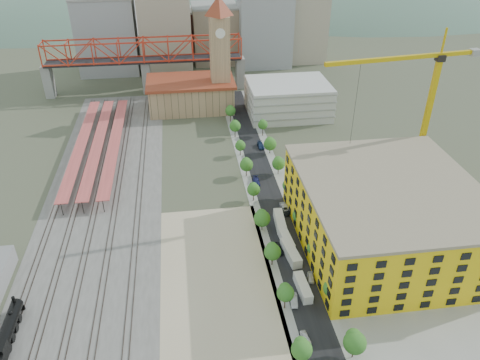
{
  "coord_description": "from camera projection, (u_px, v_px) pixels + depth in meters",
  "views": [
    {
      "loc": [
        -10.12,
        -114.6,
        81.8
      ],
      "look_at": [
        5.82,
        1.62,
        10.0
      ],
      "focal_mm": 35.0,
      "sensor_mm": 36.0,
      "label": 1
    }
  ],
  "objects": [
    {
      "name": "platform_canopies",
      "position": [
        98.0,
        142.0,
        171.9
      ],
      "size": [
        16.0,
        80.0,
        4.12
      ],
      "color": "#DC5954",
      "rests_on": "ground"
    },
    {
      "name": "sidewalk_east",
      "position": [
        281.0,
        181.0,
        155.87
      ],
      "size": [
        3.0,
        170.0,
        0.04
      ],
      "primitive_type": "cube",
      "color": "gray",
      "rests_on": "ground"
    },
    {
      "name": "construction_pad",
      "position": [
        391.0,
        241.0,
        129.01
      ],
      "size": [
        50.0,
        90.0,
        0.06
      ],
      "primitive_type": "cube",
      "color": "gray",
      "rests_on": "ground"
    },
    {
      "name": "ballast_strip",
      "position": [
        106.0,
        190.0,
        151.31
      ],
      "size": [
        36.0,
        165.0,
        0.06
      ],
      "primitive_type": "cube",
      "color": "#605E59",
      "rests_on": "ground"
    },
    {
      "name": "site_trailer_b",
      "position": [
        291.0,
        253.0,
        122.77
      ],
      "size": [
        3.87,
        10.29,
        2.75
      ],
      "primitive_type": "cube",
      "rotation": [
        0.0,
        0.0,
        0.13
      ],
      "color": "silver",
      "rests_on": "ground"
    },
    {
      "name": "dirt_lot",
      "position": [
        219.0,
        288.0,
        113.62
      ],
      "size": [
        28.0,
        67.0,
        0.06
      ],
      "primitive_type": "cube",
      "color": "tan",
      "rests_on": "ground"
    },
    {
      "name": "street_trees",
      "position": [
        271.0,
        199.0,
        146.79
      ],
      "size": [
        15.4,
        124.4,
        8.0
      ],
      "color": "#356F21",
      "rests_on": "ground"
    },
    {
      "name": "locomotive",
      "position": [
        5.0,
        340.0,
        97.82
      ],
      "size": [
        3.04,
        23.49,
        5.87
      ],
      "color": "black",
      "rests_on": "ground"
    },
    {
      "name": "car_7",
      "position": [
        261.0,
        146.0,
        176.46
      ],
      "size": [
        2.29,
        5.43,
        1.57
      ],
      "primitive_type": "imported",
      "rotation": [
        0.0,
        0.0,
        0.02
      ],
      "color": "navy",
      "rests_on": "ground"
    },
    {
      "name": "rail_tracks",
      "position": [
        100.0,
        190.0,
        151.04
      ],
      "size": [
        26.56,
        160.0,
        0.18
      ],
      "color": "#382B23",
      "rests_on": "ground"
    },
    {
      "name": "street_asphalt",
      "position": [
        265.0,
        183.0,
        155.23
      ],
      "size": [
        12.0,
        170.0,
        0.06
      ],
      "primitive_type": "cube",
      "color": "black",
      "rests_on": "ground"
    },
    {
      "name": "car_0",
      "position": [
        306.0,
        338.0,
        100.1
      ],
      "size": [
        1.96,
        3.96,
        1.3
      ],
      "primitive_type": "imported",
      "rotation": [
        0.0,
        0.0,
        0.12
      ],
      "color": "white",
      "rests_on": "ground"
    },
    {
      "name": "car_3",
      "position": [
        256.0,
        182.0,
        154.14
      ],
      "size": [
        2.57,
        5.66,
        1.61
      ],
      "primitive_type": "imported",
      "rotation": [
        0.0,
        0.0,
        -0.06
      ],
      "color": "navy",
      "rests_on": "ground"
    },
    {
      "name": "clock_tower",
      "position": [
        220.0,
        44.0,
        194.26
      ],
      "size": [
        12.0,
        12.0,
        52.0
      ],
      "color": "tan",
      "rests_on": "ground"
    },
    {
      "name": "skyline",
      "position": [
        207.0,
        24.0,
        249.93
      ],
      "size": [
        133.0,
        46.0,
        60.0
      ],
      "color": "#9EA0A3",
      "rests_on": "ground"
    },
    {
      "name": "car_6",
      "position": [
        285.0,
        211.0,
        140.22
      ],
      "size": [
        2.38,
        4.83,
        1.32
      ],
      "primitive_type": "imported",
      "rotation": [
        0.0,
        0.0,
        0.04
      ],
      "color": "black",
      "rests_on": "ground"
    },
    {
      "name": "station_hall",
      "position": [
        191.0,
        94.0,
        205.94
      ],
      "size": [
        38.0,
        24.0,
        13.1
      ],
      "color": "tan",
      "rests_on": "ground"
    },
    {
      "name": "site_trailer_c",
      "position": [
        286.0,
        239.0,
        127.78
      ],
      "size": [
        3.09,
        9.37,
        2.52
      ],
      "primitive_type": "cube",
      "rotation": [
        0.0,
        0.0,
        0.07
      ],
      "color": "silver",
      "rests_on": "ground"
    },
    {
      "name": "car_4",
      "position": [
        311.0,
        278.0,
        115.85
      ],
      "size": [
        2.23,
        4.14,
        1.34
      ],
      "primitive_type": "imported",
      "rotation": [
        0.0,
        0.0,
        -0.17
      ],
      "color": "silver",
      "rests_on": "ground"
    },
    {
      "name": "tower_crane",
      "position": [
        422.0,
        96.0,
        136.53
      ],
      "size": [
        47.48,
        7.52,
        50.86
      ],
      "color": "gold",
      "rests_on": "ground"
    },
    {
      "name": "car_1",
      "position": [
        294.0,
        300.0,
        109.28
      ],
      "size": [
        2.25,
        4.79,
        1.52
      ],
      "primitive_type": "imported",
      "rotation": [
        0.0,
        0.0,
        -0.14
      ],
      "color": "#A1A2A7",
      "rests_on": "ground"
    },
    {
      "name": "distant_hills",
      "position": [
        245.0,
        111.0,
        407.19
      ],
      "size": [
        647.0,
        264.0,
        227.0
      ],
      "color": "#4C6B59",
      "rests_on": "ground"
    },
    {
      "name": "parking_garage",
      "position": [
        288.0,
        99.0,
        200.38
      ],
      "size": [
        34.0,
        26.0,
        14.0
      ],
      "primitive_type": "cube",
      "color": "silver",
      "rests_on": "ground"
    },
    {
      "name": "truss_bridge",
      "position": [
        144.0,
        53.0,
        216.7
      ],
      "size": [
        94.0,
        9.6,
        25.6
      ],
      "color": "gray",
      "rests_on": "ground"
    },
    {
      "name": "car_5",
      "position": [
        284.0,
        207.0,
        141.59
      ],
      "size": [
        2.1,
        4.96,
        1.59
      ],
      "primitive_type": "imported",
      "rotation": [
        0.0,
        0.0,
        0.09
      ],
      "color": "#A2A3A8",
      "rests_on": "ground"
    },
    {
      "name": "sidewalk_west",
      "position": [
        249.0,
        184.0,
        154.6
      ],
      "size": [
        3.0,
        170.0,
        0.04
      ],
      "primitive_type": "cube",
      "color": "gray",
      "rests_on": "ground"
    },
    {
      "name": "site_trailer_a",
      "position": [
        303.0,
        287.0,
        112.14
      ],
      "size": [
        2.77,
        9.15,
        2.48
      ],
      "primitive_type": "cube",
      "rotation": [
        0.0,
        0.0,
        0.04
      ],
      "color": "silver",
      "rests_on": "ground"
    },
    {
      "name": "construction_building",
      "position": [
        386.0,
        214.0,
        123.77
      ],
      "size": [
        44.6,
        50.6,
        18.8
      ],
      "color": "yellow",
      "rests_on": "ground"
    },
    {
      "name": "car_2",
      "position": [
        277.0,
        249.0,
        125.1
      ],
      "size": [
        2.78,
        5.39,
        1.45
      ],
      "primitive_type": "imported",
      "rotation": [
        0.0,
        0.0,
        0.07
      ],
      "color": "black",
      "rests_on": "ground"
    },
    {
      "name": "site_trailer_d",
      "position": [
        280.0,
        221.0,
        134.69
      ],
      "size": [
        3.14,
        9.81,
        2.65
      ],
      "primitive_type": "cube",
      "rotation": [
        0.0,
        0.0,
        -0.06
      ],
      "color": "silver",
      "rests_on": "ground"
    },
    {
      "name": "ground",
      "position": [
        222.0,
        212.0,
        140.71
      ],
      "size": [
        400.0,
        400.0,
        0.0
      ],
      "primitive_type": "plane",
      "color": "#474C38",
      "rests_on": "ground"
    }
  ]
}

